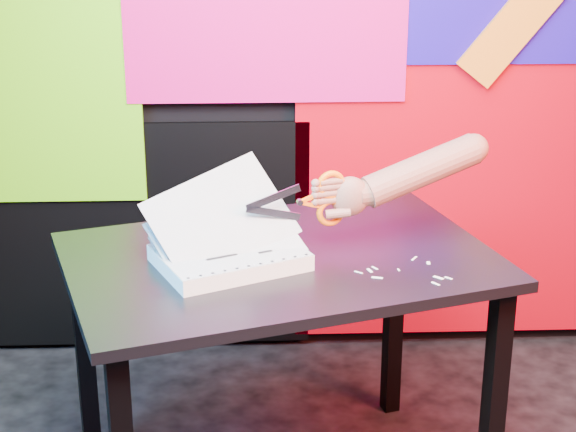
{
  "coord_description": "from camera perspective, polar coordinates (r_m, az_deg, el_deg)",
  "views": [
    {
      "loc": [
        -0.3,
        -1.77,
        1.74
      ],
      "look_at": [
        -0.21,
        0.55,
        0.87
      ],
      "focal_mm": 60.0,
      "sensor_mm": 36.0,
      "label": 1
    }
  ],
  "objects": [
    {
      "name": "work_table",
      "position": [
        2.58,
        -0.46,
        -4.42
      ],
      "size": [
        1.28,
        1.03,
        0.75
      ],
      "rotation": [
        0.0,
        0.0,
        0.3
      ],
      "color": "black",
      "rests_on": "ground"
    },
    {
      "name": "scissors",
      "position": [
        2.53,
        2.15,
        0.99
      ],
      "size": [
        0.27,
        0.09,
        0.16
      ],
      "rotation": [
        0.0,
        0.0,
        0.29
      ],
      "color": "#9697A9",
      "rests_on": "printout_stack"
    },
    {
      "name": "backdrop",
      "position": [
        3.35,
        4.07,
        6.96
      ],
      "size": [
        2.88,
        0.05,
        2.08
      ],
      "color": "#C20212",
      "rests_on": "ground"
    },
    {
      "name": "hand_forearm",
      "position": [
        2.61,
        7.22,
        2.46
      ],
      "size": [
        0.48,
        0.19,
        0.19
      ],
      "rotation": [
        0.0,
        0.0,
        0.29
      ],
      "color": "brown",
      "rests_on": "work_table"
    },
    {
      "name": "room",
      "position": [
        1.84,
        7.33,
        8.08
      ],
      "size": [
        3.01,
        3.01,
        2.71
      ],
      "color": "#29292D",
      "rests_on": "ground"
    },
    {
      "name": "paper_clippings",
      "position": [
        2.46,
        6.98,
        -3.35
      ],
      "size": [
        0.24,
        0.19,
        0.0
      ],
      "color": "white",
      "rests_on": "work_table"
    },
    {
      "name": "printout_stack",
      "position": [
        2.48,
        -3.5,
        -2.33
      ],
      "size": [
        0.45,
        0.39,
        0.27
      ],
      "rotation": [
        0.0,
        0.0,
        0.43
      ],
      "color": "white",
      "rests_on": "work_table"
    }
  ]
}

